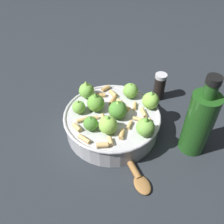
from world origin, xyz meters
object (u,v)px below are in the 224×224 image
cooking_pan (112,119)px  olive_oil_bottle (199,122)px  wooden_spoon (129,162)px  pepper_shaker (160,86)px

cooking_pan → olive_oil_bottle: 0.22m
cooking_pan → wooden_spoon: size_ratio=1.27×
wooden_spoon → cooking_pan: bearing=-157.6°
olive_oil_bottle → pepper_shaker: bearing=-161.6°
cooking_pan → pepper_shaker: bearing=136.2°
olive_oil_bottle → wooden_spoon: size_ratio=1.08×
cooking_pan → pepper_shaker: cooking_pan is taller
olive_oil_bottle → wooden_spoon: bearing=-69.6°
pepper_shaker → wooden_spoon: pepper_shaker is taller
wooden_spoon → olive_oil_bottle: bearing=110.4°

